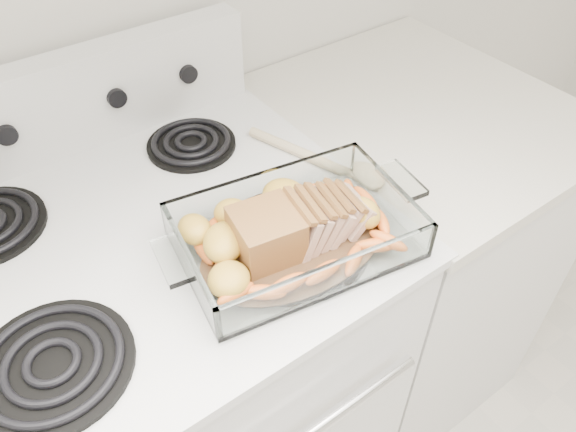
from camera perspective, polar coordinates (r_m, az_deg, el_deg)
electric_range at (r=1.29m, az=-11.41°, el=-16.16°), size 0.78×0.70×1.12m
counter_right at (r=1.54m, az=10.95°, el=-3.81°), size 0.58×0.68×0.93m
baking_dish at (r=0.87m, az=0.78°, el=-2.15°), size 0.35×0.23×0.07m
pork_roast at (r=0.84m, az=0.10°, el=-1.31°), size 0.21×0.09×0.08m
roast_vegetables at (r=0.88m, az=-0.94°, el=-0.31°), size 0.38×0.21×0.05m
wooden_spoon at (r=1.03m, az=5.05°, el=5.24°), size 0.13×0.28×0.02m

